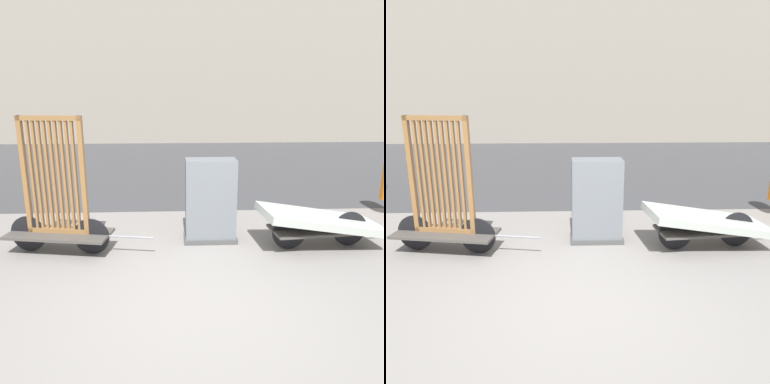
% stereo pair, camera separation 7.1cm
% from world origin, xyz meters
% --- Properties ---
extents(ground_plane, '(60.00, 60.00, 0.00)m').
position_xyz_m(ground_plane, '(0.00, 0.00, 0.00)').
color(ground_plane, gray).
extents(road_strip, '(56.00, 10.62, 0.01)m').
position_xyz_m(road_strip, '(0.00, 8.85, 0.00)').
color(road_strip, '#424244').
rests_on(road_strip, ground_plane).
extents(bike_cart_with_bedframe, '(2.29, 0.87, 2.09)m').
position_xyz_m(bike_cart_with_bedframe, '(-2.03, 1.58, 0.72)').
color(bike_cart_with_bedframe, '#4C4742').
rests_on(bike_cart_with_bedframe, ground_plane).
extents(bike_cart_with_mattress, '(2.48, 1.05, 0.69)m').
position_xyz_m(bike_cart_with_mattress, '(2.04, 1.58, 0.42)').
color(bike_cart_with_mattress, '#4C4742').
rests_on(bike_cart_with_mattress, ground_plane).
extents(utility_cabinet, '(0.87, 0.47, 1.37)m').
position_xyz_m(utility_cabinet, '(0.32, 1.95, 0.64)').
color(utility_cabinet, '#4C4C4C').
rests_on(utility_cabinet, ground_plane).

